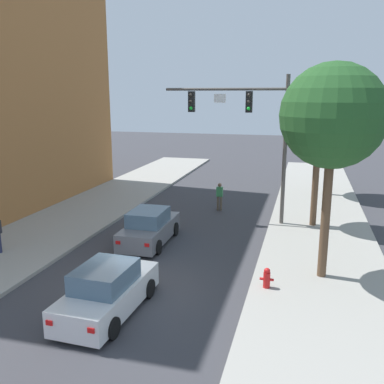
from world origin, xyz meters
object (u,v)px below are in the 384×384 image
object	(u,v)px
traffic_signal_mast	(250,122)
street_tree_nearest	(333,117)
car_lead_grey	(149,228)
street_tree_third	(334,111)
car_following_white	(108,291)
fire_hydrant	(267,278)
pedestrian_crossing_road	(220,195)
street_tree_second	(319,121)

from	to	relation	value
traffic_signal_mast	street_tree_nearest	distance (m)	7.29
car_lead_grey	street_tree_third	bearing A→B (deg)	54.51
car_lead_grey	car_following_white	bearing A→B (deg)	-80.89
car_following_white	fire_hydrant	xyz separation A→B (m)	(4.65, 2.78, -0.22)
car_following_white	pedestrian_crossing_road	xyz separation A→B (m)	(0.96, 12.77, 0.19)
car_lead_grey	street_tree_nearest	world-z (taller)	street_tree_nearest
traffic_signal_mast	pedestrian_crossing_road	size ratio (longest dim) A/B	4.57
traffic_signal_mast	car_lead_grey	distance (m)	7.39
pedestrian_crossing_road	fire_hydrant	distance (m)	10.66
car_lead_grey	pedestrian_crossing_road	distance (m)	6.69
car_following_white	car_lead_grey	bearing A→B (deg)	99.11
car_lead_grey	street_tree_second	xyz separation A→B (m)	(7.28, 4.35, 4.69)
traffic_signal_mast	street_tree_third	xyz separation A→B (m)	(4.40, 7.47, 0.35)
traffic_signal_mast	car_following_white	xyz separation A→B (m)	(-2.91, -10.61, -4.61)
car_following_white	pedestrian_crossing_road	world-z (taller)	pedestrian_crossing_road
fire_hydrant	street_tree_nearest	world-z (taller)	street_tree_nearest
pedestrian_crossing_road	fire_hydrant	world-z (taller)	pedestrian_crossing_road
car_lead_grey	car_following_white	world-z (taller)	same
car_following_white	street_tree_third	xyz separation A→B (m)	(7.32, 18.08, 4.95)
car_following_white	traffic_signal_mast	bearing A→B (deg)	74.64
pedestrian_crossing_road	street_tree_second	world-z (taller)	street_tree_second
fire_hydrant	car_lead_grey	bearing A→B (deg)	147.59
car_following_white	street_tree_nearest	world-z (taller)	street_tree_nearest
car_lead_grey	street_tree_third	world-z (taller)	street_tree_third
street_tree_nearest	street_tree_third	xyz separation A→B (m)	(0.80, 13.77, -0.27)
car_lead_grey	car_following_white	size ratio (longest dim) A/B	0.99
pedestrian_crossing_road	street_tree_second	size ratio (longest dim) A/B	0.24
pedestrian_crossing_road	car_following_white	bearing A→B (deg)	-94.28
fire_hydrant	street_tree_second	distance (m)	9.48
traffic_signal_mast	pedestrian_crossing_road	xyz separation A→B (m)	(-1.96, 2.16, -4.42)
traffic_signal_mast	street_tree_nearest	size ratio (longest dim) A/B	0.98
traffic_signal_mast	street_tree_second	world-z (taller)	traffic_signal_mast
pedestrian_crossing_road	street_tree_nearest	bearing A→B (deg)	-56.69
traffic_signal_mast	car_following_white	distance (m)	11.93
street_tree_third	pedestrian_crossing_road	bearing A→B (deg)	-140.17
traffic_signal_mast	fire_hydrant	world-z (taller)	traffic_signal_mast
fire_hydrant	street_tree_nearest	size ratio (longest dim) A/B	0.09
traffic_signal_mast	street_tree_third	bearing A→B (deg)	59.48
street_tree_nearest	street_tree_second	size ratio (longest dim) A/B	1.11
street_tree_nearest	car_following_white	bearing A→B (deg)	-146.57
car_lead_grey	fire_hydrant	xyz separation A→B (m)	(5.67, -3.60, -0.22)
fire_hydrant	street_tree_second	xyz separation A→B (m)	(1.60, 7.95, 4.91)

